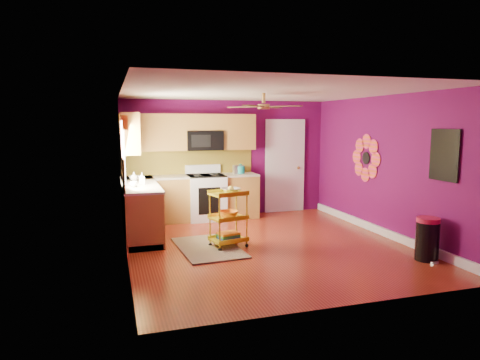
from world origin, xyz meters
name	(u,v)px	position (x,y,z in m)	size (l,w,h in m)	color
ground	(267,245)	(0.00, 0.00, 0.00)	(5.00, 5.00, 0.00)	maroon
room_envelope	(269,147)	(0.03, 0.00, 1.63)	(4.54, 5.04, 2.52)	#5C0A4A
lower_cabinets	(170,204)	(-1.35, 1.82, 0.43)	(2.81, 2.31, 0.94)	olive
electric_range	(206,197)	(-0.55, 2.17, 0.48)	(0.76, 0.66, 1.13)	white
upper_cabinetry	(171,134)	(-1.24, 2.17, 1.80)	(2.80, 2.30, 1.26)	olive
left_window	(123,139)	(-2.22, 1.05, 1.74)	(0.08, 1.35, 1.08)	white
panel_door	(285,167)	(1.35, 2.47, 1.02)	(0.95, 0.11, 2.15)	white
right_wall_art	(398,157)	(2.23, -0.34, 1.44)	(0.04, 2.74, 1.04)	black
ceiling_fan	(264,106)	(0.00, 0.20, 2.29)	(1.01, 1.01, 0.26)	#BF8C3F
shag_rug	(208,248)	(-0.97, 0.10, 0.01)	(0.91, 1.49, 0.02)	black
rolling_cart	(229,216)	(-0.63, 0.08, 0.52)	(0.63, 0.52, 1.01)	yellow
trash_can	(427,239)	(1.98, -1.43, 0.32)	(0.38, 0.39, 0.64)	black
teal_kettle	(240,170)	(0.22, 2.22, 1.02)	(0.18, 0.18, 0.21)	#128D85
toaster	(238,169)	(0.18, 2.25, 1.03)	(0.22, 0.15, 0.18)	beige
soap_bottle_a	(142,178)	(-1.91, 1.17, 1.04)	(0.09, 0.10, 0.21)	#EA3F72
soap_bottle_b	(134,177)	(-2.03, 1.64, 1.03)	(0.13, 0.13, 0.17)	white
counter_dish	(136,178)	(-1.98, 1.86, 0.97)	(0.28, 0.28, 0.07)	white
counter_cup	(134,184)	(-2.08, 0.88, 0.99)	(0.12, 0.12, 0.09)	white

